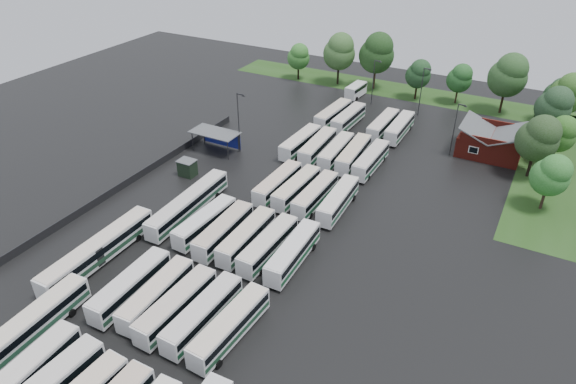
% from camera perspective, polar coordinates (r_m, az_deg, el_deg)
% --- Properties ---
extents(ground, '(160.00, 160.00, 0.00)m').
position_cam_1_polar(ground, '(65.45, -6.60, -6.26)').
color(ground, black).
rests_on(ground, ground).
extents(brick_building, '(10.07, 8.60, 5.39)m').
position_cam_1_polar(brick_building, '(92.82, 21.57, 5.01)').
color(brick_building, maroon).
rests_on(brick_building, ground).
extents(wash_shed, '(8.20, 4.20, 3.58)m').
position_cam_1_polar(wash_shed, '(87.97, -7.96, 6.38)').
color(wash_shed, '#2D2D30').
rests_on(wash_shed, ground).
extents(utility_hut, '(2.70, 2.20, 2.62)m').
position_cam_1_polar(utility_hut, '(81.59, -11.12, 2.66)').
color(utility_hut, black).
rests_on(utility_hut, ground).
extents(grass_strip_north, '(80.00, 10.00, 0.01)m').
position_cam_1_polar(grass_strip_north, '(117.31, 12.60, 10.85)').
color(grass_strip_north, '#214414').
rests_on(grass_strip_north, ground).
extents(grass_strip_east, '(10.00, 50.00, 0.01)m').
position_cam_1_polar(grass_strip_east, '(93.41, 27.30, 2.48)').
color(grass_strip_east, '#214414').
rests_on(grass_strip_east, ground).
extents(west_fence, '(0.10, 50.00, 1.20)m').
position_cam_1_polar(west_fence, '(82.69, -16.29, 1.77)').
color(west_fence, '#2D2D30').
rests_on(west_fence, ground).
extents(bus_r0c0, '(2.92, 11.23, 3.10)m').
position_cam_1_polar(bus_r0c0, '(54.37, -27.05, -17.58)').
color(bus_r0c0, silver).
rests_on(bus_r0c0, ground).
extents(bus_r1c0, '(2.67, 11.18, 3.10)m').
position_cam_1_polar(bus_r1c0, '(59.69, -17.10, -9.93)').
color(bus_r1c0, silver).
rests_on(bus_r1c0, ground).
extents(bus_r1c1, '(2.73, 10.77, 2.97)m').
position_cam_1_polar(bus_r1c1, '(57.98, -14.40, -10.96)').
color(bus_r1c1, silver).
rests_on(bus_r1c1, ground).
extents(bus_r1c2, '(2.56, 11.01, 3.05)m').
position_cam_1_polar(bus_r1c2, '(56.16, -12.28, -12.22)').
color(bus_r1c2, silver).
rests_on(bus_r1c2, ground).
extents(bus_r1c3, '(2.60, 11.05, 3.06)m').
position_cam_1_polar(bus_r1c3, '(54.76, -9.44, -13.21)').
color(bus_r1c3, silver).
rests_on(bus_r1c3, ground).
extents(bus_r1c4, '(2.84, 11.05, 3.05)m').
position_cam_1_polar(bus_r1c4, '(53.18, -6.46, -14.61)').
color(bus_r1c4, silver).
rests_on(bus_r1c4, ground).
extents(bus_r2c0, '(2.73, 10.78, 2.97)m').
position_cam_1_polar(bus_r2c0, '(67.72, -9.21, -3.33)').
color(bus_r2c0, silver).
rests_on(bus_r2c0, ground).
extents(bus_r2c1, '(2.61, 11.01, 3.05)m').
position_cam_1_polar(bus_r2c1, '(65.75, -7.16, -4.28)').
color(bus_r2c1, silver).
rests_on(bus_r2c1, ground).
extents(bus_r2c2, '(2.46, 10.84, 3.01)m').
position_cam_1_polar(bus_r2c2, '(64.43, -4.64, -4.98)').
color(bus_r2c2, silver).
rests_on(bus_r2c2, ground).
extents(bus_r2c3, '(2.54, 10.96, 3.04)m').
position_cam_1_polar(bus_r2c3, '(62.90, -2.21, -5.90)').
color(bus_r2c3, silver).
rests_on(bus_r2c3, ground).
extents(bus_r2c4, '(2.72, 11.08, 3.06)m').
position_cam_1_polar(bus_r2c4, '(61.68, 0.56, -6.73)').
color(bus_r2c4, silver).
rests_on(bus_r2c4, ground).
extents(bus_r3c1, '(2.43, 10.79, 2.99)m').
position_cam_1_polar(bus_r3c1, '(75.26, -1.16, 0.97)').
color(bus_r3c1, silver).
rests_on(bus_r3c1, ground).
extents(bus_r3c2, '(2.63, 10.75, 2.97)m').
position_cam_1_polar(bus_r3c2, '(74.11, 0.95, 0.44)').
color(bus_r3c2, silver).
rests_on(bus_r3c2, ground).
extents(bus_r3c3, '(2.40, 10.75, 2.98)m').
position_cam_1_polar(bus_r3c3, '(72.69, 3.05, -0.27)').
color(bus_r3c3, silver).
rests_on(bus_r3c3, ground).
extents(bus_r3c4, '(2.74, 10.89, 3.01)m').
position_cam_1_polar(bus_r3c4, '(71.58, 5.59, -0.93)').
color(bus_r3c4, silver).
rests_on(bus_r3c4, ground).
extents(bus_r4c0, '(2.62, 10.95, 3.03)m').
position_cam_1_polar(bus_r4c0, '(87.37, 1.39, 5.55)').
color(bus_r4c0, silver).
rests_on(bus_r4c0, ground).
extents(bus_r4c1, '(2.77, 11.18, 3.09)m').
position_cam_1_polar(bus_r4c1, '(85.96, 3.31, 5.07)').
color(bus_r4c1, silver).
rests_on(bus_r4c1, ground).
extents(bus_r4c2, '(2.70, 10.87, 3.00)m').
position_cam_1_polar(bus_r4c2, '(84.75, 5.35, 4.54)').
color(bus_r4c2, silver).
rests_on(bus_r4c2, ground).
extents(bus_r4c3, '(2.95, 11.36, 3.13)m').
position_cam_1_polar(bus_r4c3, '(83.90, 7.29, 4.17)').
color(bus_r4c3, silver).
rests_on(bus_r4c3, ground).
extents(bus_r4c4, '(2.38, 10.94, 3.04)m').
position_cam_1_polar(bus_r4c4, '(82.68, 9.19, 3.54)').
color(bus_r4c4, silver).
rests_on(bus_r4c4, ground).
extents(bus_r5c0, '(2.92, 11.27, 3.11)m').
position_cam_1_polar(bus_r5c0, '(98.63, 5.03, 8.59)').
color(bus_r5c0, silver).
rests_on(bus_r5c0, ground).
extents(bus_r5c1, '(2.63, 10.94, 3.03)m').
position_cam_1_polar(bus_r5c1, '(97.37, 6.74, 8.15)').
color(bus_r5c1, silver).
rests_on(bus_r5c1, ground).
extents(bus_r5c3, '(2.47, 11.00, 3.05)m').
position_cam_1_polar(bus_r5c3, '(95.43, 10.49, 7.35)').
color(bus_r5c3, silver).
rests_on(bus_r5c3, ground).
extents(bus_r5c4, '(2.40, 10.91, 3.03)m').
position_cam_1_polar(bus_r5c4, '(94.93, 12.29, 7.00)').
color(bus_r5c4, silver).
rests_on(bus_r5c4, ground).
extents(artic_bus_west_a, '(2.96, 16.19, 2.99)m').
position_cam_1_polar(artic_bus_west_a, '(58.47, -27.61, -13.79)').
color(artic_bus_west_a, silver).
rests_on(artic_bus_west_a, ground).
extents(artic_bus_west_b, '(2.78, 16.23, 3.00)m').
position_cam_1_polar(artic_bus_west_b, '(71.85, -11.00, -1.27)').
color(artic_bus_west_b, silver).
rests_on(artic_bus_west_b, ground).
extents(artic_bus_west_c, '(2.57, 16.81, 3.11)m').
position_cam_1_polar(artic_bus_west_c, '(65.96, -20.32, -6.11)').
color(artic_bus_west_c, silver).
rests_on(artic_bus_west_c, ground).
extents(minibus, '(2.76, 6.34, 2.70)m').
position_cam_1_polar(minibus, '(112.01, 7.54, 11.17)').
color(minibus, white).
rests_on(minibus, ground).
extents(tree_north_0, '(5.11, 5.11, 8.46)m').
position_cam_1_polar(tree_north_0, '(120.48, 1.21, 14.85)').
color(tree_north_0, black).
rests_on(tree_north_0, ground).
extents(tree_north_1, '(7.07, 7.07, 11.71)m').
position_cam_1_polar(tree_north_1, '(117.31, 5.76, 15.31)').
color(tree_north_1, black).
rests_on(tree_north_1, ground).
extents(tree_north_2, '(7.56, 7.56, 12.53)m').
position_cam_1_polar(tree_north_2, '(115.42, 9.88, 15.02)').
color(tree_north_2, '#3A2619').
rests_on(tree_north_2, ground).
extents(tree_north_3, '(5.21, 5.21, 8.63)m').
position_cam_1_polar(tree_north_3, '(111.76, 14.34, 12.63)').
color(tree_north_3, black).
rests_on(tree_north_3, ground).
extents(tree_north_4, '(5.09, 5.09, 8.44)m').
position_cam_1_polar(tree_north_4, '(111.87, 18.59, 11.93)').
color(tree_north_4, '#352518').
rests_on(tree_north_4, ground).
extents(tree_north_5, '(7.35, 7.35, 12.17)m').
position_cam_1_polar(tree_north_5, '(109.11, 23.35, 11.87)').
color(tree_north_5, black).
rests_on(tree_north_5, ground).
extents(tree_north_6, '(5.43, 5.43, 8.99)m').
position_cam_1_polar(tree_north_6, '(109.06, 27.96, 9.60)').
color(tree_north_6, black).
rests_on(tree_north_6, ground).
extents(tree_east_0, '(5.23, 5.23, 8.66)m').
position_cam_1_polar(tree_east_0, '(78.17, 27.25, 1.72)').
color(tree_east_0, '#34241B').
rests_on(tree_east_0, ground).
extents(tree_east_1, '(6.30, 6.30, 10.43)m').
position_cam_1_polar(tree_east_1, '(85.85, 26.12, 5.43)').
color(tree_east_1, black).
rests_on(tree_east_1, ground).
extents(tree_east_2, '(5.21, 5.21, 8.62)m').
position_cam_1_polar(tree_east_2, '(92.01, 28.04, 5.76)').
color(tree_east_2, black).
rests_on(tree_east_2, ground).
extents(tree_east_3, '(6.07, 6.07, 10.06)m').
position_cam_1_polar(tree_east_3, '(100.66, 27.52, 8.51)').
color(tree_east_3, '#332518').
rests_on(tree_east_3, ground).
extents(tree_east_4, '(6.48, 6.48, 10.73)m').
position_cam_1_polar(tree_east_4, '(106.81, 28.75, 9.63)').
color(tree_east_4, black).
rests_on(tree_east_4, ground).
extents(lamp_post_ne, '(1.41, 0.27, 9.14)m').
position_cam_1_polar(lamp_post_ne, '(88.83, 18.11, 6.98)').
color(lamp_post_ne, '#2D2D30').
rests_on(lamp_post_ne, ground).
extents(lamp_post_nw, '(1.62, 0.31, 10.49)m').
position_cam_1_polar(lamp_post_nw, '(85.70, -5.46, 8.13)').
color(lamp_post_nw, '#2D2D30').
rests_on(lamp_post_nw, ground).
extents(lamp_post_back_w, '(1.43, 0.28, 9.27)m').
position_cam_1_polar(lamp_post_back_w, '(107.12, 9.52, 12.26)').
color(lamp_post_back_w, '#2D2D30').
rests_on(lamp_post_back_w, ground).
extents(lamp_post_back_e, '(1.47, 0.29, 9.53)m').
position_cam_1_polar(lamp_post_back_e, '(103.49, 14.68, 11.08)').
color(lamp_post_back_e, '#2D2D30').
rests_on(lamp_post_back_e, ground).
extents(puddle_0, '(4.67, 4.67, 0.01)m').
position_cam_1_polar(puddle_0, '(56.00, -22.36, -16.98)').
color(puddle_0, black).
rests_on(puddle_0, ground).
extents(puddle_2, '(4.75, 4.75, 0.01)m').
position_cam_1_polar(puddle_2, '(73.86, -11.01, -1.82)').
color(puddle_2, black).
rests_on(puddle_2, ground).
extents(puddle_3, '(3.56, 3.56, 0.01)m').
position_cam_1_polar(puddle_3, '(64.01, -3.31, -7.06)').
color(puddle_3, black).
rests_on(puddle_3, ground).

